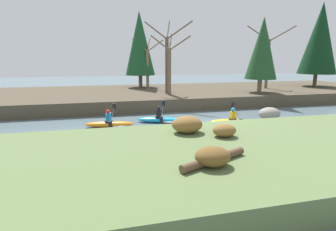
% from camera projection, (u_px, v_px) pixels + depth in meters
% --- Properties ---
extents(ground_plane, '(90.00, 90.00, 0.00)m').
position_uv_depth(ground_plane, '(202.00, 126.00, 14.96)').
color(ground_plane, slate).
extents(riverbank_near, '(44.00, 7.26, 0.80)m').
position_uv_depth(riverbank_near, '(259.00, 155.00, 9.40)').
color(riverbank_near, '#5B7042').
rests_on(riverbank_near, ground).
extents(riverbank_far, '(44.00, 11.40, 0.93)m').
position_uv_depth(riverbank_far, '(164.00, 95.00, 24.18)').
color(riverbank_far, '#4C4233').
rests_on(riverbank_far, ground).
extents(conifer_tree_far_left, '(2.91, 2.91, 7.29)m').
position_uv_depth(conifer_tree_far_left, '(140.00, 44.00, 25.39)').
color(conifer_tree_far_left, brown).
rests_on(conifer_tree_far_left, riverbank_far).
extents(conifer_tree_left, '(2.59, 2.59, 6.17)m').
position_uv_depth(conifer_tree_left, '(262.00, 49.00, 21.61)').
color(conifer_tree_left, '#7A664C').
rests_on(conifer_tree_left, riverbank_far).
extents(conifer_tree_mid_left, '(3.64, 3.64, 8.26)m').
position_uv_depth(conifer_tree_mid_left, '(320.00, 39.00, 26.20)').
color(conifer_tree_mid_left, brown).
rests_on(conifer_tree_mid_left, riverbank_far).
extents(bare_tree_upstream, '(2.70, 2.67, 4.83)m').
position_uv_depth(bare_tree_upstream, '(148.00, 64.00, 25.09)').
color(bare_tree_upstream, '#7A664C').
rests_on(bare_tree_upstream, riverbank_far).
extents(bare_tree_mid_upstream, '(2.69, 2.65, 4.79)m').
position_uv_depth(bare_tree_mid_upstream, '(169.00, 66.00, 20.44)').
color(bare_tree_mid_upstream, brown).
rests_on(bare_tree_mid_upstream, riverbank_far).
extents(bare_tree_mid_downstream, '(3.32, 3.28, 5.99)m').
position_uv_depth(bare_tree_mid_downstream, '(167.00, 59.00, 21.19)').
color(bare_tree_mid_downstream, brown).
rests_on(bare_tree_mid_downstream, riverbank_far).
extents(bare_tree_downstream, '(3.38, 3.34, 6.12)m').
position_uv_depth(bare_tree_downstream, '(268.00, 58.00, 24.96)').
color(bare_tree_downstream, brown).
rests_on(bare_tree_downstream, riverbank_far).
extents(shrub_clump_nearest, '(1.03, 0.86, 0.56)m').
position_uv_depth(shrub_clump_nearest, '(213.00, 156.00, 7.38)').
color(shrub_clump_nearest, brown).
rests_on(shrub_clump_nearest, riverbank_near).
extents(shrub_clump_second, '(1.27, 1.06, 0.69)m').
position_uv_depth(shrub_clump_second, '(187.00, 124.00, 10.70)').
color(shrub_clump_second, brown).
rests_on(shrub_clump_second, riverbank_near).
extents(shrub_clump_third, '(0.92, 0.77, 0.50)m').
position_uv_depth(shrub_clump_third, '(224.00, 130.00, 10.17)').
color(shrub_clump_third, brown).
rests_on(shrub_clump_third, riverbank_near).
extents(kayaker_lead, '(2.78, 2.05, 1.20)m').
position_uv_depth(kayaker_lead, '(234.00, 121.00, 15.23)').
color(kayaker_lead, yellow).
rests_on(kayaker_lead, ground).
extents(kayaker_middle, '(2.77, 2.03, 1.20)m').
position_uv_depth(kayaker_middle, '(161.00, 119.00, 15.75)').
color(kayaker_middle, '#1993D6').
rests_on(kayaker_middle, ground).
extents(kayaker_trailing, '(2.80, 2.07, 1.20)m').
position_uv_depth(kayaker_trailing, '(112.00, 124.00, 14.70)').
color(kayaker_trailing, orange).
rests_on(kayaker_trailing, ground).
extents(boulder_midstream, '(1.39, 1.09, 0.79)m').
position_uv_depth(boulder_midstream, '(269.00, 114.00, 16.44)').
color(boulder_midstream, gray).
rests_on(boulder_midstream, ground).
extents(driftwood_log, '(2.35, 1.19, 0.44)m').
position_uv_depth(driftwood_log, '(214.00, 159.00, 7.61)').
color(driftwood_log, brown).
rests_on(driftwood_log, riverbank_near).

